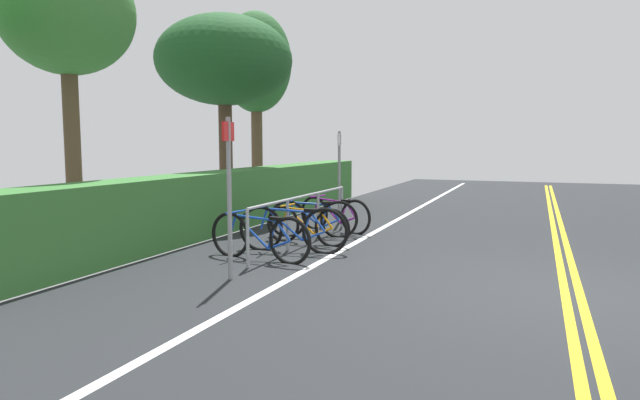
% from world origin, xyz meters
% --- Properties ---
extents(ground_plane, '(38.78, 11.81, 0.05)m').
position_xyz_m(ground_plane, '(0.00, 0.00, -0.03)').
color(ground_plane, '#232628').
extents(centre_line_yellow_inner, '(34.90, 0.10, 0.00)m').
position_xyz_m(centre_line_yellow_inner, '(0.00, -0.08, 0.00)').
color(centre_line_yellow_inner, gold).
rests_on(centre_line_yellow_inner, ground_plane).
extents(centre_line_yellow_outer, '(34.90, 0.10, 0.00)m').
position_xyz_m(centre_line_yellow_outer, '(0.00, 0.08, 0.00)').
color(centre_line_yellow_outer, gold).
rests_on(centre_line_yellow_outer, ground_plane).
extents(bike_lane_stripe_white, '(34.90, 0.12, 0.00)m').
position_xyz_m(bike_lane_stripe_white, '(0.00, 3.37, 0.00)').
color(bike_lane_stripe_white, white).
rests_on(bike_lane_stripe_white, ground_plane).
extents(bike_rack, '(4.05, 0.05, 0.86)m').
position_xyz_m(bike_rack, '(1.85, 4.18, 0.62)').
color(bike_rack, '#9EA0A5').
rests_on(bike_rack, ground_plane).
extents(bicycle_0, '(0.46, 1.81, 0.74)m').
position_xyz_m(bicycle_0, '(0.39, 4.29, 0.35)').
color(bicycle_0, black).
rests_on(bicycle_0, ground_plane).
extents(bicycle_1, '(0.46, 1.84, 0.78)m').
position_xyz_m(bicycle_1, '(1.13, 4.07, 0.37)').
color(bicycle_1, black).
rests_on(bicycle_1, ground_plane).
extents(bicycle_2, '(0.46, 1.66, 0.70)m').
position_xyz_m(bicycle_2, '(1.87, 4.13, 0.33)').
color(bicycle_2, black).
rests_on(bicycle_2, ground_plane).
extents(bicycle_3, '(0.58, 1.63, 0.73)m').
position_xyz_m(bicycle_3, '(2.57, 4.30, 0.34)').
color(bicycle_3, black).
rests_on(bicycle_3, ground_plane).
extents(bicycle_4, '(0.64, 1.67, 0.72)m').
position_xyz_m(bicycle_4, '(3.31, 4.15, 0.34)').
color(bicycle_4, black).
rests_on(bicycle_4, ground_plane).
extents(sign_post_near, '(0.36, 0.09, 2.08)m').
position_xyz_m(sign_post_near, '(-0.80, 4.08, 1.26)').
color(sign_post_near, gray).
rests_on(sign_post_near, ground_plane).
extents(sign_post_far, '(0.36, 0.09, 2.00)m').
position_xyz_m(sign_post_far, '(4.43, 4.45, 1.22)').
color(sign_post_far, gray).
rests_on(sign_post_far, ground_plane).
extents(hedge_backdrop, '(13.00, 0.84, 1.18)m').
position_xyz_m(hedge_backdrop, '(3.35, 6.37, 0.59)').
color(hedge_backdrop, '#387533').
rests_on(hedge_backdrop, ground_plane).
extents(tree_mid, '(2.28, 2.28, 5.04)m').
position_xyz_m(tree_mid, '(0.53, 8.01, 3.93)').
color(tree_mid, brown).
rests_on(tree_mid, ground_plane).
extents(tree_far_right, '(3.21, 3.21, 4.73)m').
position_xyz_m(tree_far_right, '(4.59, 7.38, 3.65)').
color(tree_far_right, '#473323').
rests_on(tree_far_right, ground_plane).
extents(tree_extra, '(2.09, 2.09, 5.56)m').
position_xyz_m(tree_extra, '(7.76, 8.23, 4.03)').
color(tree_extra, brown).
rests_on(tree_extra, ground_plane).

